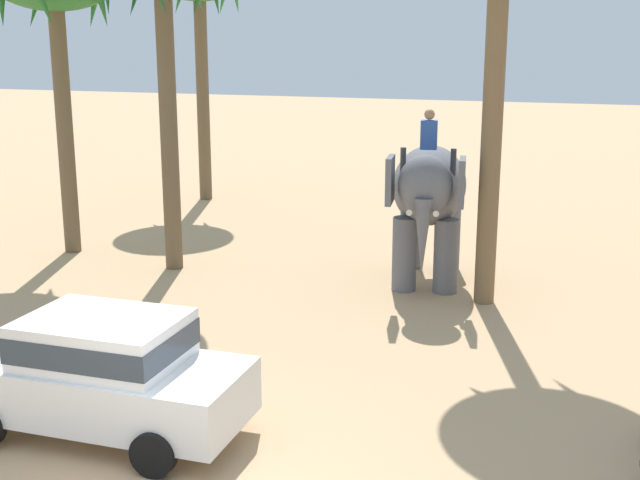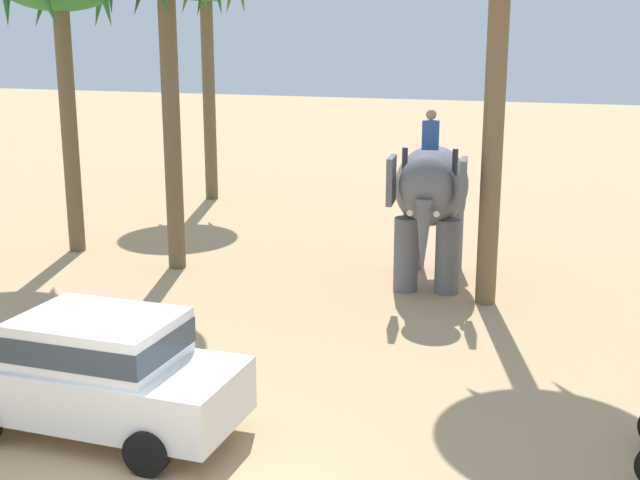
% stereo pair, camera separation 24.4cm
% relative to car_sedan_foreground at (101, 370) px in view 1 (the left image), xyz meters
% --- Properties ---
extents(car_sedan_foreground, '(4.11, 1.89, 1.70)m').
position_rel_car_sedan_foreground_xyz_m(car_sedan_foreground, '(0.00, 0.00, 0.00)').
color(car_sedan_foreground, white).
rests_on(car_sedan_foreground, ground).
extents(elephant_with_mahout, '(2.04, 3.98, 3.88)m').
position_rel_car_sedan_foreground_xyz_m(elephant_with_mahout, '(2.80, 8.60, 1.06)').
color(elephant_with_mahout, slate).
rests_on(elephant_with_mahout, ground).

